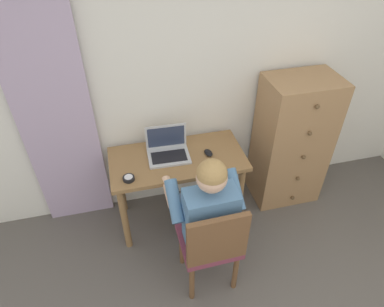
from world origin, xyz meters
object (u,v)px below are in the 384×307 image
person_seated (205,207)px  computer_mouse (208,153)px  desk (178,168)px  chair (212,243)px  desk_clock (129,178)px  dresser (291,142)px  laptop (168,150)px

person_seated → computer_mouse: bearing=71.5°
desk → person_seated: 0.55m
desk → person_seated: person_seated is taller
chair → desk_clock: (-0.50, 0.55, 0.25)m
computer_mouse → desk_clock: size_ratio=1.11×
chair → person_seated: 0.26m
dresser → person_seated: 1.18m
laptop → desk_clock: bearing=-146.6°
computer_mouse → desk_clock: (-0.68, -0.15, -0.00)m
dresser → computer_mouse: bearing=-173.4°
dresser → computer_mouse: (-0.83, -0.10, 0.11)m
desk_clock → dresser: bearing=9.3°
desk → chair: 0.74m
desk → computer_mouse: bearing=-4.9°
chair → laptop: 0.85m
chair → computer_mouse: (0.17, 0.70, 0.25)m
computer_mouse → desk_clock: bearing=-177.7°
desk → dresser: (1.09, 0.07, 0.03)m
chair → person_seated: bearing=90.7°
desk_clock → person_seated: bearing=-36.4°
person_seated → computer_mouse: size_ratio=11.99×
person_seated → laptop: person_seated is taller
computer_mouse → desk_clock: computer_mouse is taller
dresser → desk_clock: size_ratio=14.10×
person_seated → computer_mouse: (0.17, 0.52, 0.07)m
dresser → laptop: 1.16m
person_seated → desk_clock: 0.63m
laptop → computer_mouse: (0.33, -0.08, -0.04)m
dresser → person_seated: bearing=-148.4°
computer_mouse → chair: bearing=-114.0°
laptop → computer_mouse: laptop is taller
laptop → computer_mouse: bearing=-13.7°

